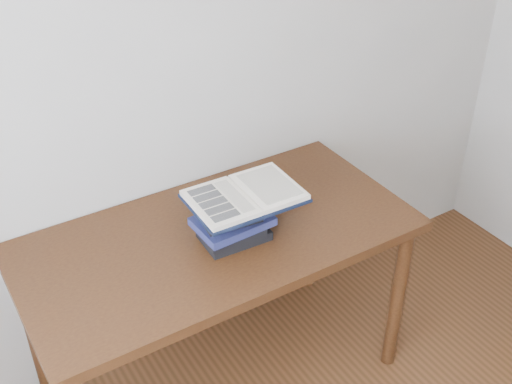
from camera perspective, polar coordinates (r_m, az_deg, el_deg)
desk at (r=2.41m, az=-3.37°, el=-5.51°), size 1.45×0.73×0.78m
book_stack at (r=2.27m, az=-2.14°, el=-2.71°), size 0.27×0.20×0.16m
open_book at (r=2.24m, az=-0.99°, el=-0.35°), size 0.40×0.28×0.03m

